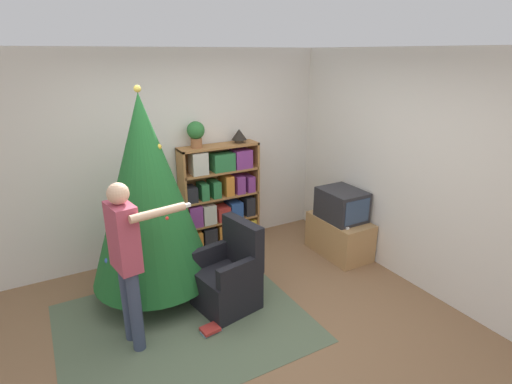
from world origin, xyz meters
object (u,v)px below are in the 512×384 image
(television, at_px, (342,205))
(standing_person, at_px, (127,254))
(bookshelf, at_px, (221,199))
(table_lamp, at_px, (239,135))
(armchair, at_px, (229,278))
(christmas_tree, at_px, (147,192))
(potted_plant, at_px, (196,133))

(television, relative_size, standing_person, 0.37)
(bookshelf, xyz_separation_m, table_lamp, (0.30, 0.01, 0.84))
(bookshelf, bearing_deg, armchair, -111.53)
(christmas_tree, relative_size, table_lamp, 11.28)
(christmas_tree, xyz_separation_m, armchair, (0.62, -0.59, -0.88))
(christmas_tree, xyz_separation_m, standing_person, (-0.39, -0.70, -0.28))
(christmas_tree, bearing_deg, armchair, -43.52)
(potted_plant, xyz_separation_m, table_lamp, (0.60, 0.00, -0.09))
(television, xyz_separation_m, potted_plant, (-1.55, 1.00, 0.91))
(television, height_order, christmas_tree, christmas_tree)
(christmas_tree, relative_size, potted_plant, 6.86)
(television, relative_size, armchair, 0.63)
(table_lamp, bearing_deg, christmas_tree, -152.76)
(bookshelf, height_order, standing_person, standing_person)
(television, bearing_deg, table_lamp, 133.74)
(potted_plant, bearing_deg, standing_person, -130.44)
(bookshelf, bearing_deg, table_lamp, 1.48)
(potted_plant, bearing_deg, armchair, -99.35)
(armchair, bearing_deg, television, 89.92)
(christmas_tree, xyz_separation_m, table_lamp, (1.43, 0.74, 0.32))
(standing_person, xyz_separation_m, table_lamp, (1.82, 1.43, 0.60))
(bookshelf, distance_m, table_lamp, 0.89)
(bookshelf, height_order, television, bookshelf)
(christmas_tree, bearing_deg, standing_person, -119.09)
(armchair, xyz_separation_m, potted_plant, (0.22, 1.32, 1.28))
(table_lamp, bearing_deg, standing_person, -141.75)
(bookshelf, distance_m, christmas_tree, 1.45)
(potted_plant, relative_size, table_lamp, 1.64)
(standing_person, bearing_deg, armchair, 87.38)
(standing_person, bearing_deg, christmas_tree, 141.94)
(television, xyz_separation_m, christmas_tree, (-2.39, 0.26, 0.50))
(bookshelf, relative_size, standing_person, 0.91)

